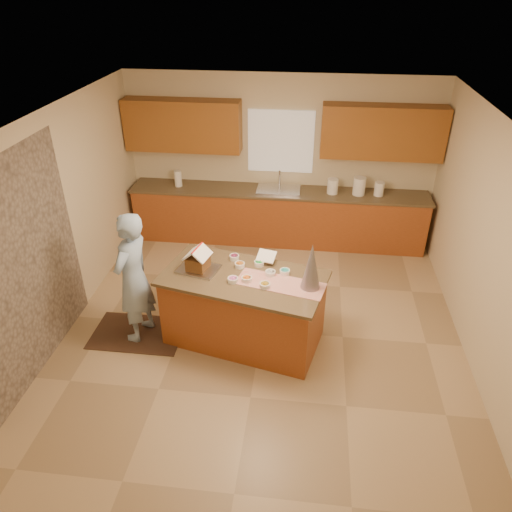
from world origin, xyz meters
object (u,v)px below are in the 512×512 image
tinsel_tree (311,266)px  boy (133,278)px  island_base (244,310)px  gingerbread_house (198,261)px

tinsel_tree → boy: (-2.09, 0.06, -0.35)m
boy → island_base: bearing=107.1°
island_base → boy: bearing=-163.5°
tinsel_tree → boy: 2.12m
tinsel_tree → gingerbread_house: tinsel_tree is taller
island_base → tinsel_tree: size_ratio=3.27×
island_base → tinsel_tree: 1.10m
island_base → boy: 1.38m
tinsel_tree → boy: boy is taller
island_base → gingerbread_house: (-0.55, 0.08, 0.62)m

